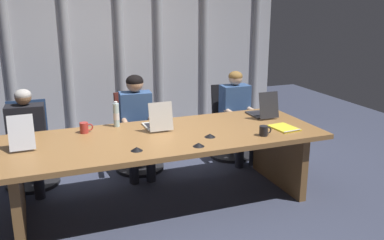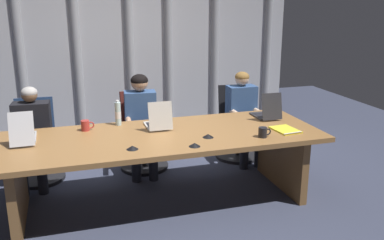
% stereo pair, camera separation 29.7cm
% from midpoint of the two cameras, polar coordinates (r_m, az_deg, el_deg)
% --- Properties ---
extents(ground_plane, '(9.87, 9.87, 0.00)m').
position_cam_midpoint_polar(ground_plane, '(4.56, -5.78, -11.04)').
color(ground_plane, '#383D51').
extents(conference_table, '(3.26, 1.18, 0.75)m').
position_cam_midpoint_polar(conference_table, '(4.32, -6.00, -4.09)').
color(conference_table, olive).
rests_on(conference_table, ground_plane).
extents(curtain_backdrop, '(4.94, 0.17, 3.03)m').
position_cam_midpoint_polar(curtain_backdrop, '(6.19, -11.60, 10.60)').
color(curtain_backdrop, '#B2B2B7').
rests_on(curtain_backdrop, ground_plane).
extents(laptop_left_end, '(0.23, 0.48, 0.31)m').
position_cam_midpoint_polar(laptop_left_end, '(4.33, -23.66, -2.30)').
color(laptop_left_end, '#BCBCC1').
rests_on(laptop_left_end, conference_table).
extents(laptop_left_mid, '(0.25, 0.38, 0.31)m').
position_cam_midpoint_polar(laptop_left_mid, '(4.49, -6.52, -0.43)').
color(laptop_left_mid, beige).
rests_on(laptop_left_mid, conference_table).
extents(laptop_center, '(0.24, 0.38, 0.31)m').
position_cam_midpoint_polar(laptop_center, '(4.96, 7.77, 1.13)').
color(laptop_center, '#2D2D33').
rests_on(laptop_center, conference_table).
extents(office_chair_left_end, '(0.60, 0.60, 0.94)m').
position_cam_midpoint_polar(office_chair_left_end, '(5.27, -22.35, -4.20)').
color(office_chair_left_end, navy).
rests_on(office_chair_left_end, ground_plane).
extents(office_chair_left_mid, '(0.60, 0.60, 0.95)m').
position_cam_midpoint_polar(office_chair_left_mid, '(5.37, -8.88, -2.76)').
color(office_chair_left_mid, '#511E19').
rests_on(office_chair_left_mid, ground_plane).
extents(office_chair_center, '(0.60, 0.60, 0.95)m').
position_cam_midpoint_polar(office_chair_center, '(5.76, 3.74, -1.30)').
color(office_chair_center, black).
rests_on(office_chair_center, ground_plane).
extents(person_left_end, '(0.45, 0.57, 1.12)m').
position_cam_midpoint_polar(person_left_end, '(5.03, -22.91, -1.81)').
color(person_left_end, black).
rests_on(person_left_end, ground_plane).
extents(person_left_mid, '(0.42, 0.57, 1.20)m').
position_cam_midpoint_polar(person_left_mid, '(5.12, -9.03, 0.18)').
color(person_left_mid, '#335184').
rests_on(person_left_mid, ground_plane).
extents(person_center, '(0.38, 0.55, 1.16)m').
position_cam_midpoint_polar(person_center, '(5.54, 4.61, 1.21)').
color(person_center, '#335184').
rests_on(person_center, ground_plane).
extents(water_bottle_primary, '(0.06, 0.06, 0.27)m').
position_cam_midpoint_polar(water_bottle_primary, '(4.61, -11.94, 0.63)').
color(water_bottle_primary, silver).
rests_on(water_bottle_primary, conference_table).
extents(coffee_mug_near, '(0.13, 0.09, 0.10)m').
position_cam_midpoint_polar(coffee_mug_near, '(4.27, 7.66, -1.46)').
color(coffee_mug_near, black).
rests_on(coffee_mug_near, conference_table).
extents(coffee_mug_far, '(0.14, 0.09, 0.11)m').
position_cam_midpoint_polar(coffee_mug_far, '(4.49, -16.05, -1.02)').
color(coffee_mug_far, '#B2332D').
rests_on(coffee_mug_far, conference_table).
extents(conference_mic_left_side, '(0.11, 0.11, 0.03)m').
position_cam_midpoint_polar(conference_mic_left_side, '(4.20, 0.39, -2.09)').
color(conference_mic_left_side, black).
rests_on(conference_mic_left_side, conference_table).
extents(conference_mic_middle, '(0.11, 0.11, 0.03)m').
position_cam_midpoint_polar(conference_mic_middle, '(3.88, -9.61, -3.86)').
color(conference_mic_middle, black).
rests_on(conference_mic_middle, conference_table).
extents(conference_mic_right_side, '(0.11, 0.11, 0.03)m').
position_cam_midpoint_polar(conference_mic_right_side, '(3.94, -1.28, -3.33)').
color(conference_mic_right_side, black).
rests_on(conference_mic_right_side, conference_table).
extents(spiral_notepad, '(0.25, 0.33, 0.03)m').
position_cam_midpoint_polar(spiral_notepad, '(4.54, 10.43, -1.07)').
color(spiral_notepad, yellow).
rests_on(spiral_notepad, conference_table).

